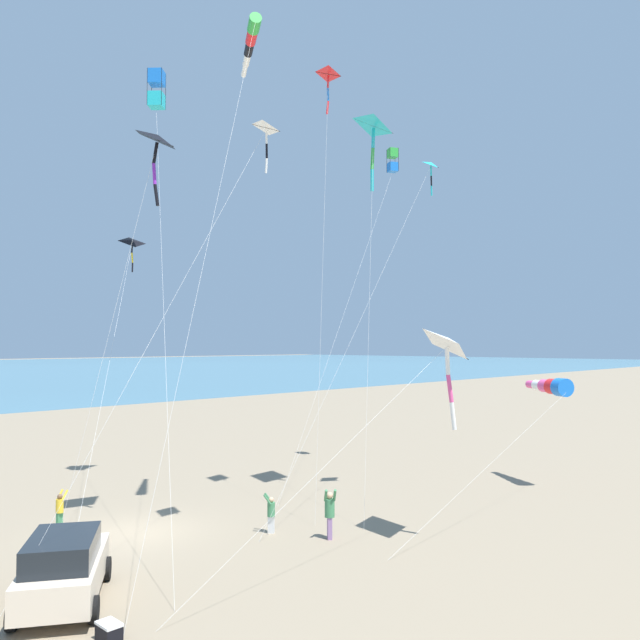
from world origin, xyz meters
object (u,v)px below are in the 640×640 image
(kite_delta_long_streamer_left, at_px, (158,141))
(kite_box_small_distant, at_px, (157,89))
(kite_box_orange_high_right, at_px, (392,161))
(kite_delta_checkered_midright, at_px, (266,129))
(parked_car, at_px, (64,568))
(kite_delta_red_high_left, at_px, (430,167))
(kite_delta_green_low_center, at_px, (374,126))
(person_adult_flyer, at_px, (330,511))
(cooler_box, at_px, (109,632))
(person_child_green_jacket, at_px, (60,508))
(person_child_grey_jacket, at_px, (271,512))
(kite_windsock_magenta_far_left, at_px, (552,386))
(kite_delta_yellow_midlevel, at_px, (329,76))
(kite_windsock_long_streamer_right, at_px, (251,40))
(kite_delta_blue_topmost, at_px, (449,345))
(kite_delta_teal_far_right, at_px, (132,244))

(kite_delta_long_streamer_left, bearing_deg, kite_box_small_distant, 149.26)
(kite_box_orange_high_right, bearing_deg, kite_delta_checkered_midright, -70.13)
(parked_car, bearing_deg, kite_delta_red_high_left, 87.11)
(kite_delta_green_low_center, bearing_deg, kite_box_small_distant, -144.44)
(parked_car, distance_m, person_adult_flyer, 9.02)
(parked_car, bearing_deg, cooler_box, -3.37)
(kite_delta_red_high_left, bearing_deg, person_child_green_jacket, -120.37)
(person_child_grey_jacket, bearing_deg, kite_windsock_magenta_far_left, 74.12)
(kite_delta_green_low_center, bearing_deg, person_child_grey_jacket, -87.05)
(kite_delta_yellow_midlevel, bearing_deg, parked_car, -80.99)
(parked_car, height_order, kite_box_orange_high_right, kite_box_orange_high_right)
(kite_windsock_long_streamer_right, relative_size, kite_delta_checkered_midright, 1.32)
(parked_car, xyz_separation_m, person_child_green_jacket, (-6.83, 2.89, -0.19))
(kite_delta_blue_topmost, distance_m, kite_delta_red_high_left, 9.80)
(person_child_grey_jacket, distance_m, kite_delta_checkered_midright, 13.60)
(person_child_grey_jacket, relative_size, kite_box_small_distant, 0.07)
(person_child_green_jacket, relative_size, kite_box_small_distant, 0.07)
(kite_windsock_magenta_far_left, relative_size, kite_box_orange_high_right, 0.85)
(cooler_box, relative_size, kite_box_orange_high_right, 0.04)
(person_child_grey_jacket, xyz_separation_m, kite_delta_checkered_midright, (0.91, -1.09, 13.53))
(kite_windsock_magenta_far_left, bearing_deg, person_child_green_jacket, -117.45)
(person_child_grey_jacket, xyz_separation_m, kite_delta_blue_topmost, (5.32, 3.48, 6.02))
(kite_delta_teal_far_right, bearing_deg, person_adult_flyer, 0.34)
(person_adult_flyer, bearing_deg, kite_delta_red_high_left, 93.32)
(person_child_green_jacket, xyz_separation_m, kite_delta_yellow_midlevel, (4.89, 9.36, 17.73))
(kite_windsock_long_streamer_right, relative_size, kite_delta_yellow_midlevel, 1.03)
(kite_delta_green_low_center, bearing_deg, kite_delta_yellow_midlevel, -110.85)
(kite_delta_blue_topmost, bearing_deg, kite_box_small_distant, -167.71)
(person_child_green_jacket, bearing_deg, person_child_grey_jacket, 40.10)
(kite_box_orange_high_right, bearing_deg, kite_delta_red_high_left, -39.20)
(kite_delta_blue_topmost, bearing_deg, kite_delta_checkered_midright, -133.96)
(person_adult_flyer, bearing_deg, kite_delta_yellow_midlevel, 133.62)
(person_child_green_jacket, height_order, person_child_grey_jacket, person_child_grey_jacket)
(kite_delta_long_streamer_left, distance_m, kite_windsock_magenta_far_left, 21.10)
(kite_delta_checkered_midright, distance_m, kite_box_orange_high_right, 14.74)
(kite_delta_blue_topmost, xyz_separation_m, kite_delta_checkered_midright, (-4.41, -4.57, 7.51))
(cooler_box, distance_m, person_child_green_jacket, 10.10)
(kite_delta_teal_far_right, height_order, kite_box_orange_high_right, kite_box_orange_high_right)
(kite_delta_teal_far_right, distance_m, kite_box_small_distant, 7.56)
(kite_windsock_magenta_far_left, bearing_deg, kite_delta_long_streamer_left, -112.56)
(kite_delta_red_high_left, relative_size, kite_windsock_magenta_far_left, 1.00)
(person_child_green_jacket, bearing_deg, kite_box_orange_high_right, 83.45)
(parked_car, xyz_separation_m, kite_windsock_long_streamer_right, (-2.43, 8.29, 17.87))
(kite_delta_teal_far_right, bearing_deg, kite_box_small_distant, -9.16)
(kite_windsock_magenta_far_left, distance_m, kite_box_orange_high_right, 14.84)
(kite_delta_long_streamer_left, bearing_deg, person_child_green_jacket, -143.53)
(kite_delta_checkered_midright, bearing_deg, kite_delta_teal_far_right, 171.00)
(kite_delta_long_streamer_left, relative_size, kite_delta_checkered_midright, 1.02)
(person_adult_flyer, relative_size, kite_windsock_long_streamer_right, 0.09)
(kite_delta_checkered_midright, distance_m, kite_windsock_magenta_far_left, 18.50)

